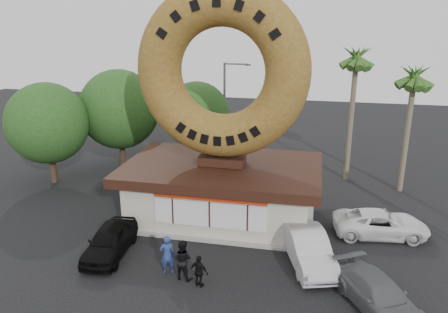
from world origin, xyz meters
The scene contains 16 objects.
ground centered at (0.00, 0.00, 0.00)m, with size 90.00×90.00×0.00m, color black.
donut_shop centered at (0.00, 5.98, 1.77)m, with size 11.20×7.20×3.80m.
giant_donut centered at (0.00, 6.00, 8.53)m, with size 9.46×9.46×2.41m, color olive.
tree_west centered at (-9.50, 13.00, 4.64)m, with size 6.00×6.00×7.65m.
tree_mid centered at (-4.00, 15.00, 4.02)m, with size 5.20×5.20×6.63m.
tree_far centered at (-13.00, 9.00, 4.33)m, with size 5.60×5.60×7.14m.
palm_near centered at (7.50, 14.00, 8.41)m, with size 2.60×2.60×9.75m.
palm_far centered at (11.00, 12.50, 7.48)m, with size 2.60×2.60×8.75m.
street_lamp centered at (-1.86, 16.00, 4.48)m, with size 2.11×0.20×8.00m.
person_left centered at (-1.19, -0.38, 0.95)m, with size 0.70×0.46×1.91m, color navy.
person_center centered at (-0.38, -0.65, 0.96)m, with size 0.93×0.73×1.92m, color black.
person_right centered at (0.53, -1.10, 0.76)m, with size 0.89×0.37×1.51m, color black.
car_black centered at (-4.54, 0.63, 0.75)m, with size 1.76×4.39×1.49m, color black.
car_silver centered at (5.12, 1.87, 0.81)m, with size 1.70×4.89×1.61m, color #BAB9BF.
car_grey centered at (8.01, -1.09, 0.67)m, with size 1.89×4.65×1.35m, color slate.
car_white centered at (8.89, 5.52, 0.70)m, with size 2.31×5.02×1.39m, color white.
Camera 1 is at (5.07, -17.08, 11.41)m, focal length 35.00 mm.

